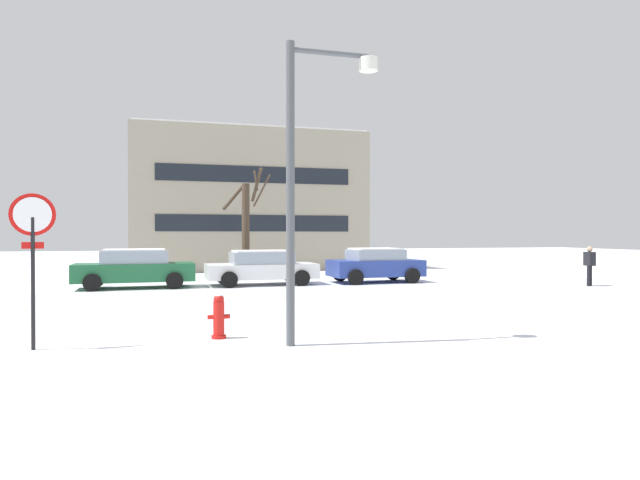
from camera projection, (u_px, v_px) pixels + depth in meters
ground_plane at (140, 330)px, 11.94m from camera, size 120.00×120.00×0.00m
road_surface at (146, 307)px, 15.69m from camera, size 80.00×9.80×0.00m
stop_sign at (33, 240)px, 9.87m from camera, size 0.75×0.18×2.80m
fire_hydrant at (219, 315)px, 10.98m from camera, size 0.44×0.30×0.91m
street_lamp at (307, 160)px, 10.31m from camera, size 1.80×0.36×5.64m
parked_car_green at (135, 268)px, 21.20m from camera, size 4.47×2.06×1.50m
parked_car_white at (261, 267)px, 22.57m from camera, size 4.49×2.24×1.41m
parked_car_blue at (375, 265)px, 23.75m from camera, size 3.96×2.23×1.47m
pedestrian_crossing at (589, 263)px, 22.05m from camera, size 0.36×0.42×1.58m
tree_far_mid at (246, 224)px, 26.13m from camera, size 2.21×1.76×5.19m
building_far_left at (244, 203)px, 34.96m from camera, size 13.29×9.83×8.10m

